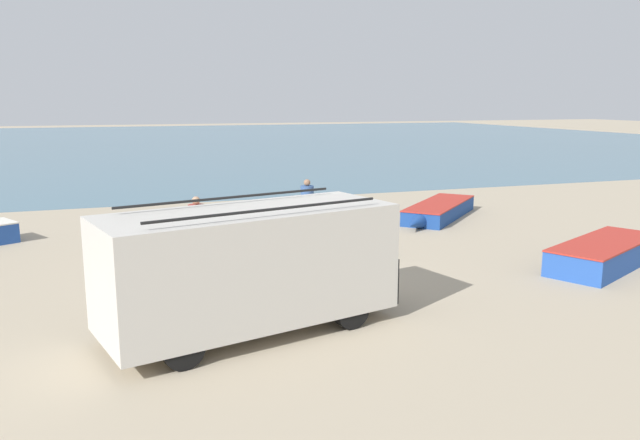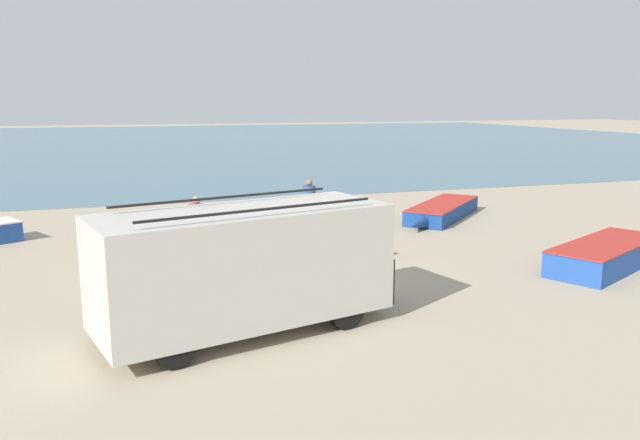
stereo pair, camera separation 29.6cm
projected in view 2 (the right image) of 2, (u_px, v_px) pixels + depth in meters
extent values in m
plane|color=tan|center=(273.00, 278.00, 15.08)|extent=(200.00, 200.00, 0.00)
cube|color=#477084|center=(153.00, 142.00, 63.67)|extent=(120.00, 80.00, 0.01)
cube|color=beige|center=(244.00, 264.00, 11.38)|extent=(5.68, 3.28, 2.02)
cube|color=black|center=(364.00, 272.00, 12.91)|extent=(0.56, 1.83, 0.91)
cube|color=#1E232D|center=(362.00, 217.00, 12.64)|extent=(0.50, 1.74, 0.65)
cylinder|color=black|center=(299.00, 287.00, 13.16)|extent=(0.73, 0.39, 0.70)
cylinder|color=black|center=(346.00, 310.00, 11.69)|extent=(0.73, 0.39, 0.70)
cylinder|color=black|center=(143.00, 315.00, 11.42)|extent=(0.73, 0.39, 0.70)
cylinder|color=black|center=(175.00, 347.00, 9.95)|extent=(0.73, 0.39, 0.70)
cylinder|color=black|center=(225.00, 197.00, 11.82)|extent=(4.26, 1.13, 0.05)
cylinder|color=black|center=(263.00, 209.00, 10.51)|extent=(4.26, 1.13, 0.05)
cube|color=navy|center=(330.00, 243.00, 17.69)|extent=(2.26, 3.31, 0.48)
cone|color=navy|center=(294.00, 232.00, 19.17)|extent=(0.64, 0.77, 0.46)
cube|color=gold|center=(330.00, 237.00, 17.66)|extent=(1.29, 0.58, 0.05)
cube|color=gold|center=(330.00, 234.00, 17.64)|extent=(2.28, 3.34, 0.04)
cube|color=navy|center=(443.00, 211.00, 22.72)|extent=(4.27, 4.18, 0.51)
cone|color=navy|center=(417.00, 224.00, 20.30)|extent=(1.06, 1.05, 0.48)
cube|color=#B22D23|center=(443.00, 206.00, 22.68)|extent=(1.03, 1.06, 0.05)
cube|color=#B22D23|center=(443.00, 203.00, 22.67)|extent=(4.31, 4.22, 0.04)
cube|color=#234CA3|center=(606.00, 256.00, 15.94)|extent=(4.31, 3.11, 0.62)
cube|color=#B22D23|center=(607.00, 246.00, 15.89)|extent=(0.77, 1.27, 0.05)
cube|color=#B22D23|center=(607.00, 243.00, 15.88)|extent=(4.35, 3.14, 0.04)
cylinder|color=#38383D|center=(309.00, 216.00, 20.82)|extent=(0.15, 0.15, 0.81)
cylinder|color=#38383D|center=(309.00, 217.00, 20.66)|extent=(0.15, 0.15, 0.81)
cylinder|color=#335189|center=(309.00, 195.00, 20.60)|extent=(0.44, 0.44, 0.64)
sphere|color=#8C664C|center=(309.00, 182.00, 20.52)|extent=(0.22, 0.22, 0.22)
cylinder|color=navy|center=(199.00, 243.00, 16.94)|extent=(0.15, 0.15, 0.82)
cylinder|color=navy|center=(197.00, 242.00, 17.07)|extent=(0.15, 0.15, 0.82)
cylinder|color=#993833|center=(197.00, 216.00, 16.87)|extent=(0.44, 0.44, 0.65)
sphere|color=tan|center=(196.00, 200.00, 16.78)|extent=(0.22, 0.22, 0.22)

